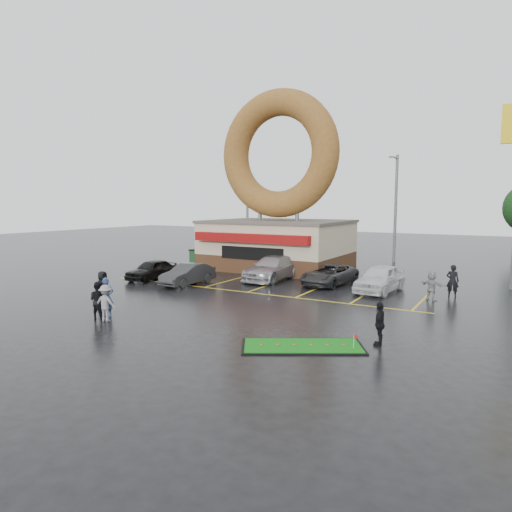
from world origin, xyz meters
The scene contains 18 objects.
ground centered at (0.00, 0.00, 0.00)m, with size 120.00×120.00×0.00m, color black.
donut_shop centered at (-3.00, 12.97, 4.46)m, with size 10.20×8.70×13.50m.
streetlight_left centered at (-10.00, 19.92, 4.78)m, with size 0.40×2.21×9.00m.
streetlight_mid centered at (4.00, 20.92, 4.78)m, with size 0.40×2.21×9.00m.
car_black centered at (-7.63, 3.92, 0.66)m, with size 1.56×3.87×1.32m, color black.
car_dgrey centered at (-4.39, 3.61, 0.65)m, with size 1.37×3.93×1.29m, color #2D2D30.
car_silver centered at (-0.74, 7.85, 0.77)m, with size 2.16×5.31×1.54m, color #9D9CA1.
car_grey centered at (3.17, 8.00, 0.63)m, with size 2.09×4.53×1.26m, color #2C2C2F.
car_white centered at (6.46, 7.29, 0.77)m, with size 1.81×4.51×1.54m, color silver.
person_blue centered at (-2.52, -4.45, 0.87)m, with size 0.64×0.42×1.74m, color navy.
person_blackjkt centered at (-2.46, -4.97, 0.83)m, with size 0.80×0.63×1.66m, color black.
person_hoodie centered at (-1.92, -5.03, 0.78)m, with size 1.01×0.58×1.57m, color gray.
person_bystander centered at (-4.73, -2.72, 0.82)m, with size 0.80×0.52×1.65m, color black.
person_cameraman centered at (9.07, -2.52, 0.78)m, with size 0.91×0.38×1.56m, color black.
person_walker_near centered at (9.38, 6.39, 0.76)m, with size 1.41×0.45×1.52m, color gray.
person_walker_far centered at (10.21, 7.78, 0.88)m, with size 0.64×0.42×1.75m, color black.
dumpster centered at (-8.32, 10.43, 0.65)m, with size 1.80×1.20×1.30m, color #1C4923.
putting_green centered at (6.80, -4.07, 0.03)m, with size 4.58×3.69×0.53m.
Camera 1 is at (13.15, -18.28, 5.02)m, focal length 32.00 mm.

